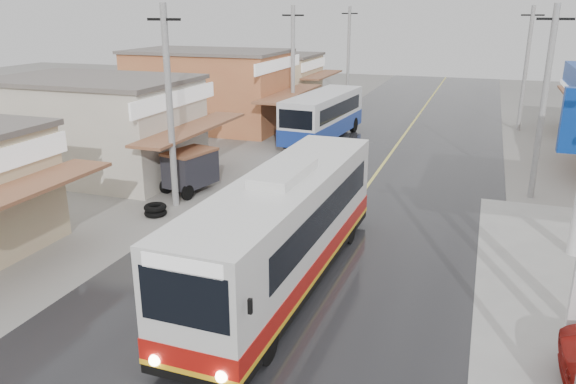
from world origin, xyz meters
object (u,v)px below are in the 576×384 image
object	(u,v)px
coach_bus	(285,228)
second_bus	(323,115)
cyclist	(243,222)
tricycle_near	(190,168)
tyre_stack	(155,210)

from	to	relation	value
coach_bus	second_bus	world-z (taller)	coach_bus
cyclist	tricycle_near	distance (m)	6.21
second_bus	coach_bus	bearing A→B (deg)	-72.62
second_bus	tricycle_near	world-z (taller)	second_bus
cyclist	tricycle_near	bearing A→B (deg)	120.42
tricycle_near	tyre_stack	size ratio (longest dim) A/B	3.07
cyclist	tricycle_near	xyz separation A→B (m)	(-4.45, 4.32, 0.38)
second_bus	cyclist	xyz separation A→B (m)	(1.77, -16.23, -0.85)
tricycle_near	tyre_stack	distance (m)	3.30
tyre_stack	second_bus	bearing A→B (deg)	80.51
second_bus	cyclist	world-z (taller)	second_bus
second_bus	tyre_stack	distance (m)	15.36
cyclist	tricycle_near	size ratio (longest dim) A/B	0.77
coach_bus	tyre_stack	bearing A→B (deg)	153.10
cyclist	tyre_stack	distance (m)	4.47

